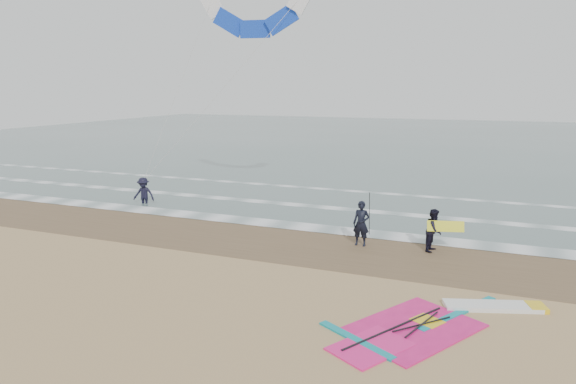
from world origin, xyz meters
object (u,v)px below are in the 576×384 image
at_px(person_standing, 361,224).
at_px(person_walking, 434,230).
at_px(windsurf_rig, 437,322).
at_px(surf_kite, 254,15).
at_px(person_wading, 143,188).

height_order(person_standing, person_walking, person_standing).
distance_m(windsurf_rig, surf_kite, 18.09).
relative_size(person_standing, surf_kite, 0.17).
xyz_separation_m(windsurf_rig, person_wading, (-15.45, 8.54, 0.83)).
xyz_separation_m(windsurf_rig, person_standing, (-3.39, 5.74, 0.83)).
relative_size(person_walking, person_wading, 0.91).
bearing_deg(person_walking, windsurf_rig, -162.00).
bearing_deg(person_walking, person_standing, 108.36).
height_order(windsurf_rig, person_walking, person_walking).
xyz_separation_m(person_walking, surf_kite, (-9.65, 5.34, 8.64)).
distance_m(windsurf_rig, person_wading, 17.68).
xyz_separation_m(windsurf_rig, person_walking, (-0.76, 6.09, 0.75)).
distance_m(person_standing, surf_kite, 12.45).
relative_size(windsurf_rig, person_wading, 3.17).
bearing_deg(person_wading, person_walking, -20.48).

